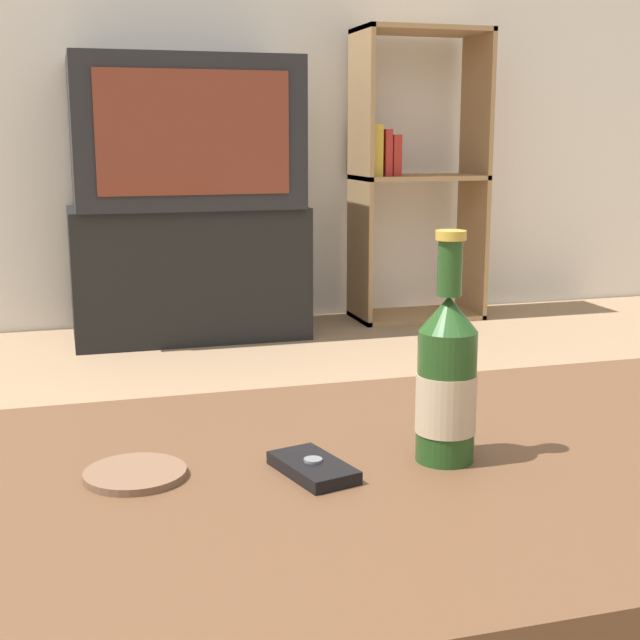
{
  "coord_description": "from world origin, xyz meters",
  "views": [
    {
      "loc": [
        -0.29,
        -0.85,
        0.81
      ],
      "look_at": [
        0.05,
        0.3,
        0.56
      ],
      "focal_mm": 50.0,
      "sensor_mm": 36.0,
      "label": 1
    }
  ],
  "objects_px": {
    "tv_stand": "(189,272)",
    "beer_bottle": "(446,380)",
    "bookshelf": "(412,173)",
    "cell_phone": "(313,468)",
    "television": "(185,133)"
  },
  "relations": [
    {
      "from": "tv_stand",
      "to": "beer_bottle",
      "type": "relative_size",
      "value": 3.65
    },
    {
      "from": "tv_stand",
      "to": "beer_bottle",
      "type": "distance_m",
      "value": 2.74
    },
    {
      "from": "beer_bottle",
      "to": "tv_stand",
      "type": "bearing_deg",
      "value": 87.9
    },
    {
      "from": "bookshelf",
      "to": "cell_phone",
      "type": "distance_m",
      "value": 3.08
    },
    {
      "from": "tv_stand",
      "to": "bookshelf",
      "type": "bearing_deg",
      "value": 4.83
    },
    {
      "from": "bookshelf",
      "to": "beer_bottle",
      "type": "distance_m",
      "value": 3.02
    },
    {
      "from": "television",
      "to": "cell_phone",
      "type": "height_order",
      "value": "television"
    },
    {
      "from": "television",
      "to": "beer_bottle",
      "type": "xyz_separation_m",
      "value": [
        -0.1,
        -2.72,
        -0.27
      ]
    },
    {
      "from": "tv_stand",
      "to": "television",
      "type": "xyz_separation_m",
      "value": [
        -0.0,
        -0.0,
        0.55
      ]
    },
    {
      "from": "tv_stand",
      "to": "beer_bottle",
      "type": "height_order",
      "value": "beer_bottle"
    },
    {
      "from": "tv_stand",
      "to": "bookshelf",
      "type": "xyz_separation_m",
      "value": [
        1.0,
        0.08,
        0.38
      ]
    },
    {
      "from": "tv_stand",
      "to": "cell_phone",
      "type": "relative_size",
      "value": 8.0
    },
    {
      "from": "television",
      "to": "bookshelf",
      "type": "bearing_deg",
      "value": 5.05
    },
    {
      "from": "beer_bottle",
      "to": "cell_phone",
      "type": "bearing_deg",
      "value": -178.67
    },
    {
      "from": "bookshelf",
      "to": "cell_phone",
      "type": "xyz_separation_m",
      "value": [
        -1.25,
        -2.81,
        -0.18
      ]
    }
  ]
}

